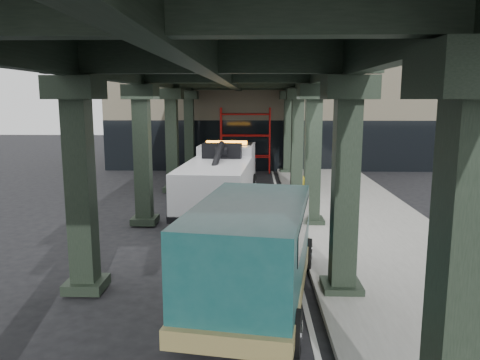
# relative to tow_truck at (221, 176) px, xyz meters

# --- Properties ---
(ground) EXTENTS (90.00, 90.00, 0.00)m
(ground) POSITION_rel_tow_truck_xyz_m (0.81, -4.68, -1.37)
(ground) COLOR black
(ground) RESTS_ON ground
(sidewalk) EXTENTS (5.00, 40.00, 0.15)m
(sidewalk) POSITION_rel_tow_truck_xyz_m (5.31, -2.68, -1.29)
(sidewalk) COLOR gray
(sidewalk) RESTS_ON ground
(lane_stripe) EXTENTS (0.12, 38.00, 0.01)m
(lane_stripe) POSITION_rel_tow_truck_xyz_m (2.51, -2.68, -1.36)
(lane_stripe) COLOR silver
(lane_stripe) RESTS_ON ground
(viaduct) EXTENTS (7.40, 32.00, 6.40)m
(viaduct) POSITION_rel_tow_truck_xyz_m (0.41, -2.68, 4.09)
(viaduct) COLOR black
(viaduct) RESTS_ON ground
(building) EXTENTS (22.00, 10.00, 8.00)m
(building) POSITION_rel_tow_truck_xyz_m (2.81, 15.32, 2.63)
(building) COLOR #C6B793
(building) RESTS_ON ground
(scaffolding) EXTENTS (3.08, 0.88, 4.00)m
(scaffolding) POSITION_rel_tow_truck_xyz_m (0.81, 9.96, 0.74)
(scaffolding) COLOR red
(scaffolding) RESTS_ON ground
(tow_truck) EXTENTS (2.99, 8.71, 2.81)m
(tow_truck) POSITION_rel_tow_truck_xyz_m (0.00, 0.00, 0.00)
(tow_truck) COLOR black
(tow_truck) RESTS_ON ground
(towed_van) EXTENTS (3.15, 6.16, 2.39)m
(towed_van) POSITION_rel_tow_truck_xyz_m (1.35, -9.34, -0.09)
(towed_van) COLOR #124242
(towed_van) RESTS_ON ground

